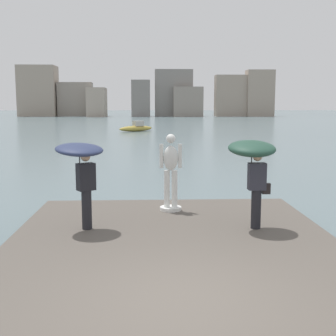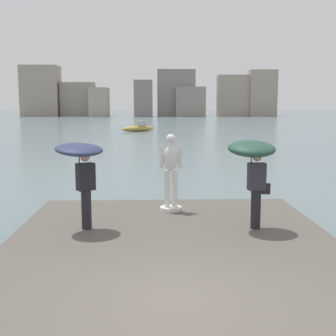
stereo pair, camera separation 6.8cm
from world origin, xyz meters
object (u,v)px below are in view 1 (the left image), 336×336
Objects in this scene: onlooker_left at (81,162)px; onlooker_right at (253,158)px; boat_mid at (136,128)px; statue_white_figure at (171,174)px.

onlooker_right reaches higher than onlooker_left.
onlooker_right is 0.47× the size of boat_mid.
onlooker_right reaches higher than boat_mid.
onlooker_left is (-2.04, -1.72, 0.54)m from statue_white_figure.
boat_mid is at bearing 92.82° from statue_white_figure.
statue_white_figure is 2.72m from onlooker_left.
onlooker_right is at bearing -85.01° from boat_mid.
statue_white_figure reaches higher than boat_mid.
boat_mid is (-0.01, 43.21, -1.50)m from onlooker_left.
statue_white_figure is 1.02× the size of onlooker_left.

